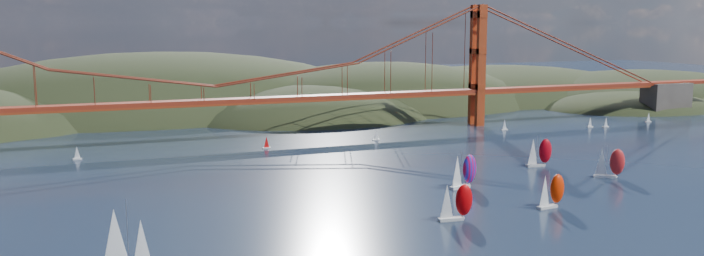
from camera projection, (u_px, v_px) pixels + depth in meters
name	position (u px, v px, depth m)	size (l,w,h in m)	color
headlands	(267.00, 130.00, 383.86)	(725.00, 225.00, 96.00)	black
bridge	(210.00, 60.00, 269.82)	(552.00, 12.00, 55.00)	maroon
sloop_navy	(123.00, 245.00, 125.40)	(10.05, 6.11, 15.16)	black
racer_0	(455.00, 201.00, 163.68)	(8.70, 3.68, 9.91)	silver
racer_1	(551.00, 190.00, 174.90)	(8.61, 4.21, 9.69)	silver
racer_2	(609.00, 162.00, 208.91)	(8.98, 7.04, 10.20)	white
racer_3	(539.00, 152.00, 225.47)	(9.05, 3.81, 10.30)	silver
racer_rwb	(463.00, 171.00, 196.02)	(9.55, 5.29, 10.71)	white
distant_boat_3	(77.00, 153.00, 236.66)	(3.00, 2.00, 4.70)	silver
distant_boat_4	(505.00, 125.00, 302.05)	(3.00, 2.00, 4.70)	silver
distant_boat_5	(590.00, 122.00, 310.01)	(3.00, 2.00, 4.70)	silver
distant_boat_6	(606.00, 122.00, 310.12)	(3.00, 2.00, 4.70)	silver
distant_boat_7	(649.00, 117.00, 326.53)	(3.00, 2.00, 4.70)	silver
distant_boat_8	(376.00, 134.00, 275.96)	(3.00, 2.00, 4.70)	silver
distant_boat_9	(267.00, 142.00, 257.76)	(3.00, 2.00, 4.70)	silver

